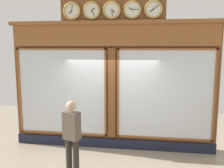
{
  "coord_description": "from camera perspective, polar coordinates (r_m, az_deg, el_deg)",
  "views": [
    {
      "loc": [
        -0.93,
        6.55,
        2.85
      ],
      "look_at": [
        0.0,
        0.0,
        1.84
      ],
      "focal_mm": 39.21,
      "sensor_mm": 36.0,
      "label": 1
    }
  ],
  "objects": [
    {
      "name": "shop_facade",
      "position": [
        6.82,
        0.14,
        -0.0
      ],
      "size": [
        5.74,
        0.42,
        4.12
      ],
      "color": "brown",
      "rests_on": "ground_plane"
    },
    {
      "name": "pedestrian",
      "position": [
        5.59,
        -9.35,
        -11.5
      ],
      "size": [
        0.42,
        0.34,
        1.69
      ],
      "color": "#312A24",
      "rests_on": "ground_plane"
    }
  ]
}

